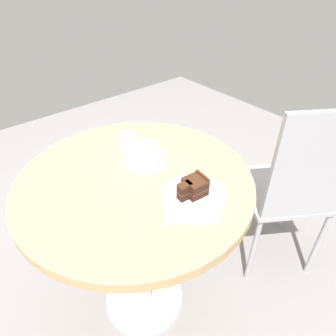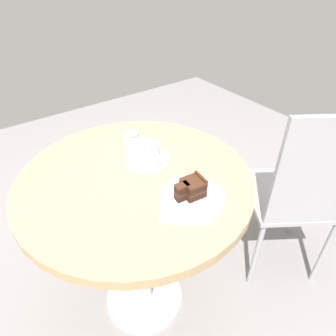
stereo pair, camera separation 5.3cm
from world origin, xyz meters
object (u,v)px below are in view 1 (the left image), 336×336
at_px(cafe_chair, 296,185).
at_px(sugar_pot, 128,140).
at_px(cake_slice, 194,187).
at_px(fork, 208,184).
at_px(cake_plate, 194,196).
at_px(saucer, 146,160).
at_px(coffee_cup, 145,152).
at_px(napkin, 189,202).
at_px(teaspoon, 132,156).

bearing_deg(cafe_chair, sugar_pot, -5.44).
distance_m(cake_slice, cafe_chair, 0.61).
bearing_deg(fork, cake_plate, -123.59).
distance_m(fork, cafe_chair, 0.54).
bearing_deg(cake_plate, saucer, 179.66).
xyz_separation_m(coffee_cup, sugar_pot, (-0.12, 0.00, -0.01)).
relative_size(coffee_cup, fork, 0.95).
distance_m(cake_slice, napkin, 0.05).
xyz_separation_m(saucer, fork, (0.25, 0.06, 0.01)).
height_order(saucer, coffee_cup, coffee_cup).
height_order(saucer, cake_slice, cake_slice).
xyz_separation_m(cake_slice, fork, (-0.00, 0.07, -0.03)).
distance_m(coffee_cup, teaspoon, 0.06).
xyz_separation_m(napkin, cafe_chair, (0.06, 0.59, -0.20)).
bearing_deg(teaspoon, cake_plate, -148.03).
relative_size(saucer, cake_slice, 1.67).
relative_size(napkin, cafe_chair, 0.24).
bearing_deg(saucer, napkin, -6.48).
height_order(teaspoon, cake_slice, cake_slice).
bearing_deg(coffee_cup, cake_plate, 0.02).
relative_size(teaspoon, cake_plate, 0.50).
bearing_deg(fork, sugar_pot, 151.24).
xyz_separation_m(teaspoon, cake_plate, (0.30, 0.03, -0.00)).
bearing_deg(sugar_pot, coffee_cup, -2.01).
xyz_separation_m(teaspoon, cafe_chair, (0.37, 0.59, -0.21)).
bearing_deg(sugar_pot, cafe_chair, 51.46).
height_order(fork, cafe_chair, cafe_chair).
bearing_deg(cake_plate, cake_slice, -153.00).
relative_size(coffee_cup, cake_slice, 1.24).
relative_size(cake_slice, fork, 0.77).
bearing_deg(saucer, cake_plate, -0.34).
distance_m(coffee_cup, napkin, 0.26).
height_order(cake_plate, cake_slice, cake_slice).
relative_size(cake_plate, fork, 1.62).
relative_size(napkin, sugar_pot, 3.32).
bearing_deg(teaspoon, fork, -135.89).
xyz_separation_m(saucer, napkin, (0.26, -0.03, -0.00)).
height_order(cake_plate, sugar_pot, sugar_pot).
bearing_deg(teaspoon, cafe_chair, -95.50).
bearing_deg(fork, coffee_cup, 156.51).
bearing_deg(teaspoon, coffee_cup, -120.68).
bearing_deg(napkin, fork, 97.81).
bearing_deg(cake_slice, fork, 91.77).
xyz_separation_m(cake_plate, fork, (-0.00, 0.06, 0.01)).
distance_m(saucer, napkin, 0.26).
distance_m(coffee_cup, fork, 0.26).
relative_size(cake_slice, sugar_pot, 1.44).
distance_m(napkin, cafe_chair, 0.62).
relative_size(saucer, napkin, 0.72).
relative_size(cake_plate, cake_slice, 2.11).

